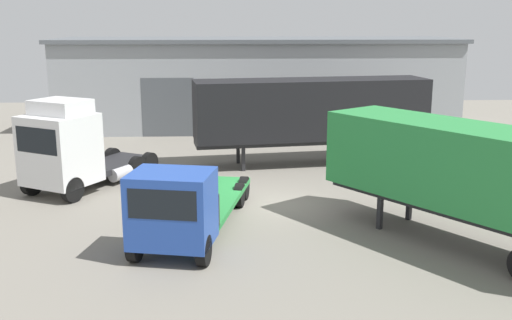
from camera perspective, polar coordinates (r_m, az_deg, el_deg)
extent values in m
plane|color=slate|center=(23.55, 1.91, -4.15)|extent=(60.00, 60.00, 0.00)
cube|color=#93999E|center=(39.97, 0.10, 7.17)|extent=(25.40, 6.61, 5.60)
cube|color=#565B60|center=(39.77, 0.10, 11.36)|extent=(25.90, 7.11, 0.25)
cube|color=#4C5156|center=(37.01, -8.39, 4.98)|extent=(3.20, 0.08, 3.60)
cube|color=#4C5156|center=(37.53, 8.91, 5.07)|extent=(3.20, 0.08, 3.60)
cube|color=silver|center=(25.49, -18.16, 0.99)|extent=(3.35, 3.32, 2.82)
cube|color=silver|center=(25.34, -18.11, 4.81)|extent=(2.65, 2.49, 0.60)
cube|color=black|center=(24.59, -20.16, 1.75)|extent=(1.87, 1.10, 1.01)
cube|color=#232326|center=(27.93, -13.59, -0.39)|extent=(3.55, 4.19, 0.24)
cylinder|color=#B2B2B7|center=(26.90, -12.77, -1.24)|extent=(1.03, 1.23, 0.56)
cylinder|color=black|center=(24.65, -17.09, -2.71)|extent=(0.76, 1.04, 1.02)
cylinder|color=black|center=(26.19, -20.57, -2.05)|extent=(0.76, 1.04, 1.02)
cylinder|color=black|center=(27.61, -11.24, -0.69)|extent=(0.76, 1.04, 1.02)
cylinder|color=black|center=(28.99, -14.67, -0.20)|extent=(0.76, 1.04, 1.02)
cylinder|color=black|center=(28.30, -10.12, -0.30)|extent=(0.76, 1.04, 1.02)
cylinder|color=black|center=(29.65, -13.53, 0.16)|extent=(0.76, 1.04, 1.02)
cube|color=#28843D|center=(19.69, 19.09, -0.50)|extent=(7.56, 9.10, 2.51)
cube|color=#232326|center=(20.05, 18.79, -4.33)|extent=(6.95, 8.66, 0.24)
cube|color=#232326|center=(21.04, 11.71, -5.00)|extent=(0.22, 0.22, 1.11)
cube|color=#232326|center=(22.24, 14.39, -4.14)|extent=(0.22, 0.22, 1.11)
cube|color=black|center=(29.52, 5.27, 4.90)|extent=(11.67, 4.14, 2.86)
cube|color=#232326|center=(29.78, 5.21, 1.95)|extent=(11.56, 3.40, 0.24)
cube|color=#232326|center=(28.40, -1.21, 0.05)|extent=(0.18, 0.18, 1.11)
cube|color=#232326|center=(29.94, -1.72, 0.74)|extent=(0.18, 0.18, 1.11)
cylinder|color=black|center=(30.24, 12.90, 0.37)|extent=(0.98, 0.44, 0.95)
cylinder|color=black|center=(32.22, 11.35, 1.23)|extent=(0.98, 0.44, 0.95)
cylinder|color=black|center=(30.65, 14.62, 0.45)|extent=(0.98, 0.44, 0.95)
cylinder|color=black|center=(32.60, 12.98, 1.29)|extent=(0.98, 0.44, 0.95)
cube|color=#2347A3|center=(18.04, -7.99, -4.55)|extent=(2.73, 2.34, 2.20)
cube|color=black|center=(17.09, -8.92, -4.21)|extent=(1.99, 0.48, 0.88)
cube|color=#28843D|center=(21.91, -4.95, -3.77)|extent=(3.52, 6.28, 0.20)
cube|color=#232326|center=(19.09, -7.06, -4.68)|extent=(2.38, 0.59, 1.10)
cylinder|color=black|center=(17.73, -5.01, -8.57)|extent=(0.48, 0.97, 0.93)
cylinder|color=black|center=(18.33, -11.46, -8.05)|extent=(0.48, 0.97, 0.93)
cylinder|color=black|center=(23.02, -1.59, -3.35)|extent=(0.48, 0.97, 0.93)
cylinder|color=black|center=(23.49, -6.64, -3.10)|extent=(0.48, 0.97, 0.93)
cylinder|color=black|center=(23.97, -1.15, -2.67)|extent=(0.48, 0.97, 0.93)
cylinder|color=black|center=(24.41, -6.01, -2.45)|extent=(0.48, 0.97, 0.93)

